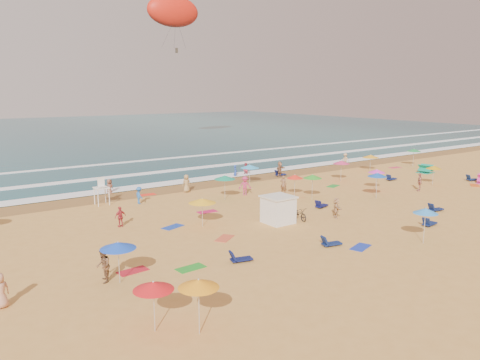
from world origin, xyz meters
TOP-DOWN VIEW (x-y plane):
  - ground at (0.00, 0.00)m, footprint 220.00×220.00m
  - ocean at (0.00, 84.00)m, footprint 220.00×140.00m
  - wet_sand at (0.00, 12.50)m, footprint 220.00×220.00m
  - surf_foam at (0.00, 21.32)m, footprint 200.00×18.70m
  - cabana at (-2.83, -3.60)m, footprint 2.00×2.00m
  - cabana_roof at (-2.83, -3.60)m, footprint 2.20×2.20m
  - bicycle at (-0.93, -3.90)m, footprint 0.91×1.98m
  - lifeguard_stand at (-11.97, 9.92)m, footprint 1.20×1.20m
  - beach_umbrellas at (2.49, 0.01)m, footprint 54.08×26.59m
  - loungers at (7.66, -3.72)m, footprint 37.40×23.20m
  - towels at (-0.08, -0.97)m, footprint 44.23×23.67m
  - popup_tents at (26.12, -0.91)m, footprint 2.94×9.80m
  - beachgoers at (0.07, 5.24)m, footprint 47.66×22.59m
  - parasail at (16.40, 49.84)m, footprint 10.29×3.60m

SIDE VIEW (x-z plane):
  - ground at x=0.00m, z-range 0.00..0.00m
  - ocean at x=0.00m, z-range -0.09..0.09m
  - wet_sand at x=0.00m, z-range 0.01..0.01m
  - towels at x=-0.08m, z-range 0.00..0.03m
  - surf_foam at x=0.00m, z-range 0.08..0.12m
  - loungers at x=7.66m, z-range 0.00..0.34m
  - bicycle at x=-0.93m, z-range 0.00..1.00m
  - popup_tents at x=26.12m, z-range 0.00..1.20m
  - beachgoers at x=0.07m, z-range -0.24..1.88m
  - cabana at x=-2.83m, z-range 0.00..2.00m
  - lifeguard_stand at x=-11.97m, z-range 0.00..2.10m
  - cabana_roof at x=-2.83m, z-range 2.00..2.12m
  - beach_umbrellas at x=2.49m, z-range 1.71..2.48m
  - parasail at x=16.40m, z-range 19.10..29.38m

